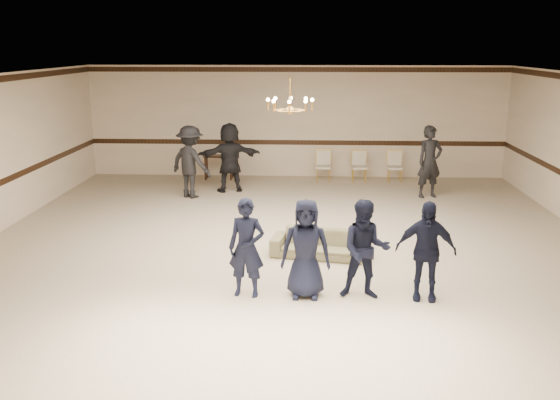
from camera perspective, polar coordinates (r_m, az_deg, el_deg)
The scene contains 16 objects.
room at distance 11.03m, azimuth 0.75°, elevation 2.84°, with size 12.01×14.01×3.21m.
chair_rail at distance 18.01m, azimuth 1.51°, elevation 5.34°, with size 12.00×0.02×0.14m, color black.
crown_molding at distance 17.81m, azimuth 1.56°, elevation 11.97°, with size 12.00×0.02×0.14m, color black.
chandelier at distance 11.84m, azimuth 0.94°, elevation 9.86°, with size 0.94×0.94×0.89m, color gold, non-canonical shape.
boy_a at distance 9.41m, azimuth -3.11°, elevation -4.44°, with size 0.56×0.37×1.54m, color black.
boy_b at distance 9.36m, azimuth 2.39°, elevation -4.53°, with size 0.75×0.49×1.54m, color black.
boy_c at distance 9.40m, azimuth 7.91°, elevation -4.57°, with size 0.75×0.58×1.54m, color black.
boy_d at distance 9.53m, azimuth 13.32°, elevation -4.57°, with size 0.90×0.38×1.54m, color black.
settee at distance 11.29m, azimuth 3.52°, elevation -4.03°, with size 1.68×0.66×0.49m, color #676544.
adult_left at distance 15.63m, azimuth -8.28°, elevation 3.51°, with size 1.18×0.68×1.82m, color black.
adult_mid at distance 16.17m, azimuth -4.68°, elevation 3.96°, with size 1.69×0.54×1.82m, color black.
adult_right at distance 15.94m, azimuth 13.68°, elevation 3.46°, with size 0.66×0.44×1.82m, color black.
banquet_chair_left at distance 17.41m, azimuth 4.05°, elevation 3.11°, with size 0.42×0.42×0.87m, color beige, non-canonical shape.
banquet_chair_mid at distance 17.46m, azimuth 7.34°, elevation 3.07°, with size 0.42×0.42×0.87m, color beige, non-canonical shape.
banquet_chair_right at distance 17.57m, azimuth 10.59°, elevation 3.01°, with size 0.42×0.42×0.87m, color beige, non-canonical shape.
console_table at distance 17.81m, azimuth -5.68°, elevation 3.04°, with size 0.82×0.35×0.69m, color #341D11.
Camera 1 is at (0.36, -10.80, 3.77)m, focal length 39.54 mm.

